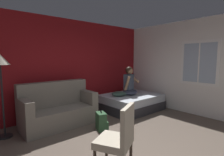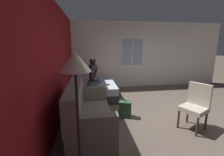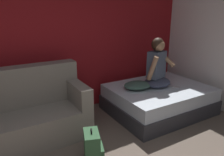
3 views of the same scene
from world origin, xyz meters
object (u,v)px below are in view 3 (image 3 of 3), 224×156
(backpack, at_px, (93,147))
(throw_pillow, at_px, (137,85))
(person_seated, at_px, (157,67))
(couch, at_px, (25,114))
(cell_phone, at_px, (176,87))
(bed, at_px, (158,99))

(backpack, bearing_deg, throw_pillow, 31.67)
(person_seated, bearing_deg, couch, 174.63)
(couch, distance_m, cell_phone, 2.54)
(person_seated, height_order, throw_pillow, person_seated)
(couch, height_order, backpack, couch)
(person_seated, xyz_separation_m, throw_pillow, (-0.39, 0.05, -0.29))
(bed, distance_m, couch, 2.29)
(person_seated, xyz_separation_m, cell_phone, (0.26, -0.24, -0.35))
(person_seated, bearing_deg, bed, -59.36)
(person_seated, bearing_deg, cell_phone, -42.35)
(bed, relative_size, throw_pillow, 3.66)
(bed, xyz_separation_m, couch, (-2.27, 0.26, 0.16))
(bed, bearing_deg, cell_phone, -38.95)
(backpack, distance_m, throw_pillow, 1.50)
(person_seated, distance_m, throw_pillow, 0.49)
(backpack, height_order, cell_phone, cell_phone)
(bed, bearing_deg, backpack, -158.16)
(couch, bearing_deg, person_seated, -5.37)
(person_seated, bearing_deg, backpack, -156.27)
(couch, relative_size, person_seated, 1.95)
(bed, height_order, couch, couch)
(couch, bearing_deg, throw_pillow, -5.08)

